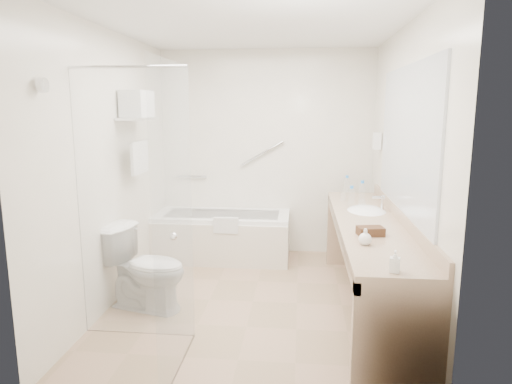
# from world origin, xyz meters

# --- Properties ---
(floor) EXTENTS (3.20, 3.20, 0.00)m
(floor) POSITION_xyz_m (0.00, 0.00, 0.00)
(floor) COLOR #A07E63
(floor) RESTS_ON ground
(ceiling) EXTENTS (2.60, 3.20, 0.10)m
(ceiling) POSITION_xyz_m (0.00, 0.00, 2.50)
(ceiling) COLOR silver
(ceiling) RESTS_ON wall_back
(wall_back) EXTENTS (2.60, 0.10, 2.50)m
(wall_back) POSITION_xyz_m (0.00, 1.60, 1.25)
(wall_back) COLOR beige
(wall_back) RESTS_ON ground
(wall_front) EXTENTS (2.60, 0.10, 2.50)m
(wall_front) POSITION_xyz_m (0.00, -1.60, 1.25)
(wall_front) COLOR beige
(wall_front) RESTS_ON ground
(wall_left) EXTENTS (0.10, 3.20, 2.50)m
(wall_left) POSITION_xyz_m (-1.30, 0.00, 1.25)
(wall_left) COLOR beige
(wall_left) RESTS_ON ground
(wall_right) EXTENTS (0.10, 3.20, 2.50)m
(wall_right) POSITION_xyz_m (1.30, 0.00, 1.25)
(wall_right) COLOR beige
(wall_right) RESTS_ON ground
(bathtub) EXTENTS (1.60, 0.73, 0.59)m
(bathtub) POSITION_xyz_m (-0.50, 1.24, 0.28)
(bathtub) COLOR white
(bathtub) RESTS_ON floor
(grab_bar_short) EXTENTS (0.40, 0.03, 0.03)m
(grab_bar_short) POSITION_xyz_m (-0.95, 1.56, 0.95)
(grab_bar_short) COLOR silver
(grab_bar_short) RESTS_ON wall_back
(grab_bar_long) EXTENTS (0.53, 0.03, 0.33)m
(grab_bar_long) POSITION_xyz_m (-0.05, 1.56, 1.25)
(grab_bar_long) COLOR silver
(grab_bar_long) RESTS_ON wall_back
(shower_enclosure) EXTENTS (0.96, 0.91, 2.11)m
(shower_enclosure) POSITION_xyz_m (-0.63, -0.93, 1.07)
(shower_enclosure) COLOR silver
(shower_enclosure) RESTS_ON floor
(towel_shelf) EXTENTS (0.24, 0.55, 0.81)m
(towel_shelf) POSITION_xyz_m (-1.17, 0.35, 1.75)
(towel_shelf) COLOR silver
(towel_shelf) RESTS_ON wall_left
(vanity_counter) EXTENTS (0.55, 2.70, 0.95)m
(vanity_counter) POSITION_xyz_m (1.02, -0.15, 0.64)
(vanity_counter) COLOR tan
(vanity_counter) RESTS_ON floor
(sink) EXTENTS (0.40, 0.52, 0.14)m
(sink) POSITION_xyz_m (1.05, 0.25, 0.82)
(sink) COLOR white
(sink) RESTS_ON vanity_counter
(faucet) EXTENTS (0.03, 0.03, 0.14)m
(faucet) POSITION_xyz_m (1.20, 0.25, 0.93)
(faucet) COLOR silver
(faucet) RESTS_ON vanity_counter
(mirror) EXTENTS (0.02, 2.00, 1.20)m
(mirror) POSITION_xyz_m (1.29, -0.15, 1.55)
(mirror) COLOR #B5BBC2
(mirror) RESTS_ON wall_right
(hairdryer_unit) EXTENTS (0.08, 0.10, 0.18)m
(hairdryer_unit) POSITION_xyz_m (1.25, 1.05, 1.45)
(hairdryer_unit) COLOR silver
(hairdryer_unit) RESTS_ON wall_right
(toilet) EXTENTS (0.85, 0.61, 0.75)m
(toilet) POSITION_xyz_m (-0.95, -0.22, 0.38)
(toilet) COLOR white
(toilet) RESTS_ON floor
(amenity_basket) EXTENTS (0.21, 0.16, 0.06)m
(amenity_basket) POSITION_xyz_m (0.97, -0.61, 0.88)
(amenity_basket) COLOR #4B2F1B
(amenity_basket) RESTS_ON vanity_counter
(soap_bottle_a) EXTENTS (0.09, 0.14, 0.06)m
(soap_bottle_a) POSITION_xyz_m (0.99, -1.40, 0.88)
(soap_bottle_a) COLOR silver
(soap_bottle_a) RESTS_ON vanity_counter
(soap_bottle_b) EXTENTS (0.11, 0.13, 0.09)m
(soap_bottle_b) POSITION_xyz_m (0.89, -0.86, 0.90)
(soap_bottle_b) COLOR silver
(soap_bottle_b) RESTS_ON vanity_counter
(water_bottle_left) EXTENTS (0.07, 0.07, 0.22)m
(water_bottle_left) POSITION_xyz_m (1.06, 0.68, 0.95)
(water_bottle_left) COLOR silver
(water_bottle_left) RESTS_ON vanity_counter
(water_bottle_mid) EXTENTS (0.06, 0.06, 0.21)m
(water_bottle_mid) POSITION_xyz_m (0.93, 0.41, 0.95)
(water_bottle_mid) COLOR silver
(water_bottle_mid) RESTS_ON vanity_counter
(water_bottle_right) EXTENTS (0.06, 0.06, 0.21)m
(water_bottle_right) POSITION_xyz_m (0.95, 1.10, 0.95)
(water_bottle_right) COLOR silver
(water_bottle_right) RESTS_ON vanity_counter
(drinking_glass_near) EXTENTS (0.07, 0.07, 0.08)m
(drinking_glass_near) POSITION_xyz_m (0.88, 0.71, 0.89)
(drinking_glass_near) COLOR silver
(drinking_glass_near) RESTS_ON vanity_counter
(drinking_glass_far) EXTENTS (0.07, 0.07, 0.09)m
(drinking_glass_far) POSITION_xyz_m (1.02, 0.31, 0.89)
(drinking_glass_far) COLOR silver
(drinking_glass_far) RESTS_ON vanity_counter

